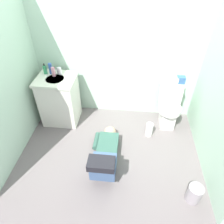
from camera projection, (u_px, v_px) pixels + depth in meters
The scene contains 14 objects.
ground_plane at pixel (110, 150), 3.07m from camera, with size 3.08×2.92×0.04m, color slate.
wall_back at pixel (117, 46), 3.05m from camera, with size 2.74×0.08×2.40m, color #ADD0B6.
toilet at pixel (169, 106), 3.28m from camera, with size 0.36×0.46×0.75m.
vanity_cabinet at pixel (60, 99), 3.33m from camera, with size 0.60×0.52×0.82m.
faucet at pixel (58, 71), 3.15m from camera, with size 0.02×0.02×0.10m, color silver.
person_plumber at pixel (105, 155), 2.76m from camera, with size 0.38×1.06×0.52m.
tissue_box at pixel (171, 80), 3.08m from camera, with size 0.22×0.11×0.10m, color silver.
toiletry_bag at pixel (181, 80), 3.06m from camera, with size 0.12×0.09×0.11m, color #33598C.
soap_dispenser at pixel (45, 70), 3.14m from camera, with size 0.06×0.06×0.17m.
bottle_blue at pixel (50, 69), 3.13m from camera, with size 0.05×0.05×0.17m, color #385EB8.
bottle_pink at pixel (53, 72), 3.08m from camera, with size 0.06×0.06×0.14m, color pink.
bottle_white at pixel (60, 71), 3.13m from camera, with size 0.06×0.06×0.11m, color silver.
trash_can at pixel (194, 194), 2.39m from camera, with size 0.17×0.17×0.24m, color gray.
paper_towel_roll at pixel (149, 130), 3.22m from camera, with size 0.11×0.11×0.23m, color white.
Camera 1 is at (0.24, -1.98, 2.39)m, focal length 32.61 mm.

